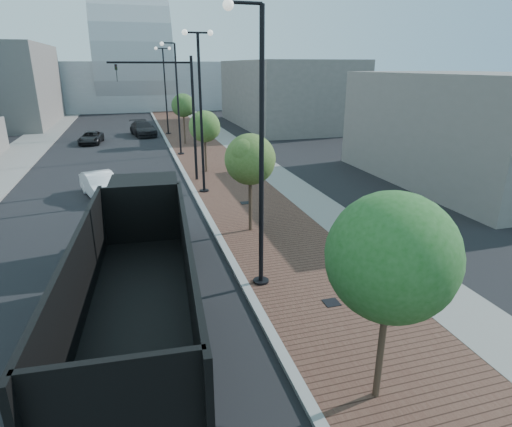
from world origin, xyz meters
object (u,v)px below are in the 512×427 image
object	(u,v)px
white_sedan	(101,185)
dark_car_mid	(91,138)
dump_truck	(144,253)
pedestrian	(358,232)

from	to	relation	value
white_sedan	dark_car_mid	xyz separation A→B (m)	(-1.92, 19.50, -0.14)
white_sedan	dump_truck	bearing A→B (deg)	-97.36
white_sedan	pedestrian	bearing A→B (deg)	-62.38
white_sedan	pedestrian	size ratio (longest dim) A/B	2.84
dark_car_mid	pedestrian	bearing A→B (deg)	-60.75
dark_car_mid	pedestrian	size ratio (longest dim) A/B	2.70
dump_truck	pedestrian	xyz separation A→B (m)	(8.79, 1.30, -0.74)
dark_car_mid	pedestrian	distance (m)	33.12
dump_truck	white_sedan	world-z (taller)	dump_truck
white_sedan	pedestrian	xyz separation A→B (m)	(10.88, -11.04, 0.05)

